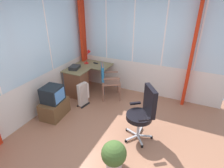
{
  "coord_description": "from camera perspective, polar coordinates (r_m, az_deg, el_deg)",
  "views": [
    {
      "loc": [
        -2.54,
        -1.15,
        2.63
      ],
      "look_at": [
        0.75,
        0.39,
        0.82
      ],
      "focal_mm": 29.53,
      "sensor_mm": 36.0,
      "label": 1
    }
  ],
  "objects": [
    {
      "name": "office_chair",
      "position": [
        3.55,
        9.82,
        -8.11
      ],
      "size": [
        0.61,
        0.6,
        1.11
      ],
      "color": "#B7B7BF",
      "rests_on": "ground"
    },
    {
      "name": "east_window_panel",
      "position": [
        4.98,
        11.07,
        11.51
      ],
      "size": [
        0.07,
        3.98,
        2.76
      ],
      "color": "silver",
      "rests_on": "ground"
    },
    {
      "name": "desk",
      "position": [
        5.18,
        -10.55,
        0.69
      ],
      "size": [
        1.17,
        1.01,
        0.77
      ],
      "color": "olive",
      "rests_on": "ground"
    },
    {
      "name": "ground",
      "position": [
        3.86,
        0.47,
        -17.11
      ],
      "size": [
        5.23,
        4.98,
        0.06
      ],
      "primitive_type": "cube",
      "color": "#98644B"
    },
    {
      "name": "tv_remote",
      "position": [
        5.43,
        -5.07,
        6.45
      ],
      "size": [
        0.07,
        0.16,
        0.02
      ],
      "primitive_type": "cube",
      "rotation": [
        0.0,
        0.0,
        -0.16
      ],
      "color": "black",
      "rests_on": "desk"
    },
    {
      "name": "tv_on_stand",
      "position": [
        4.47,
        -17.54,
        -5.72
      ],
      "size": [
        0.68,
        0.5,
        0.76
      ],
      "color": "brown",
      "rests_on": "ground"
    },
    {
      "name": "curtain_east_far",
      "position": [
        4.79,
        23.61,
        8.54
      ],
      "size": [
        0.33,
        0.08,
        2.66
      ],
      "primitive_type": "cube",
      "rotation": [
        0.0,
        0.0,
        -0.05
      ],
      "color": "red",
      "rests_on": "ground"
    },
    {
      "name": "potted_plant",
      "position": [
        3.2,
        0.59,
        -21.03
      ],
      "size": [
        0.42,
        0.42,
        0.5
      ],
      "color": "beige",
      "rests_on": "ground"
    },
    {
      "name": "curtain_corner",
      "position": [
        5.63,
        -8.69,
        12.87
      ],
      "size": [
        0.34,
        0.12,
        2.66
      ],
      "primitive_type": "cube",
      "rotation": [
        0.0,
        0.0,
        0.15
      ],
      "color": "red",
      "rests_on": "ground"
    },
    {
      "name": "space_heater",
      "position": [
        4.74,
        -8.83,
        -3.08
      ],
      "size": [
        0.37,
        0.23,
        0.62
      ],
      "color": "silver",
      "rests_on": "ground"
    },
    {
      "name": "north_window_panel",
      "position": [
        4.25,
        -25.2,
        6.82
      ],
      "size": [
        4.23,
        0.07,
        2.76
      ],
      "color": "silver",
      "rests_on": "ground"
    },
    {
      "name": "desk_lamp",
      "position": [
        5.42,
        -7.2,
        9.12
      ],
      "size": [
        0.23,
        0.2,
        0.4
      ],
      "color": "red",
      "rests_on": "desk"
    },
    {
      "name": "wooden_armchair",
      "position": [
        4.88,
        -1.85,
        2.22
      ],
      "size": [
        0.66,
        0.66,
        0.98
      ],
      "color": "#895A47",
      "rests_on": "ground"
    },
    {
      "name": "paper_tray",
      "position": [
        5.09,
        -11.51,
        5.05
      ],
      "size": [
        0.34,
        0.28,
        0.09
      ],
      "primitive_type": "cube",
      "rotation": [
        0.0,
        0.0,
        0.19
      ],
      "color": "#282829",
      "rests_on": "desk"
    }
  ]
}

